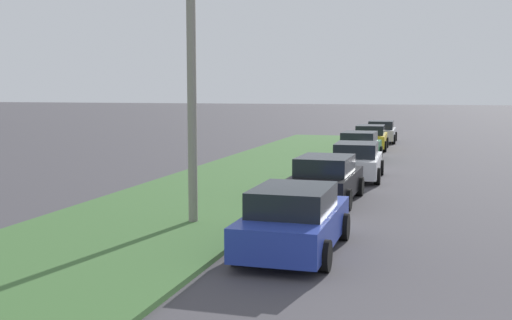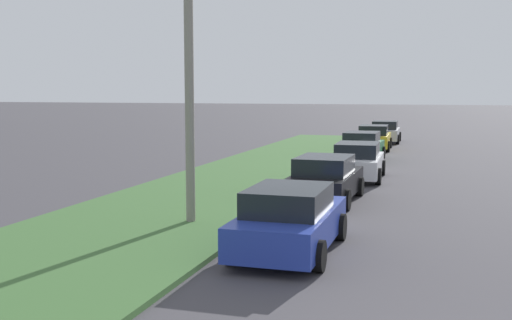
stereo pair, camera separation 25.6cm
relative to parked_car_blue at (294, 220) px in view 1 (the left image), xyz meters
The scene contains 8 objects.
grass_median 5.83m from the parked_car_blue, 49.20° to the left, with size 60.00×6.00×0.12m, color #3D6633.
parked_car_blue is the anchor object (origin of this frame).
parked_car_black 6.37m from the parked_car_blue, ahead, with size 4.33×2.08×1.47m.
parked_car_white 11.71m from the parked_car_blue, ahead, with size 4.36×2.13×1.47m.
parked_car_green 18.26m from the parked_car_blue, ahead, with size 4.32×2.05×1.47m.
parked_car_yellow 24.40m from the parked_car_blue, ahead, with size 4.36×2.14×1.47m.
parked_car_silver 29.90m from the parked_car_blue, ahead, with size 4.34×2.10×1.47m.
streetlight 5.02m from the parked_car_blue, 54.75° to the left, with size 0.99×2.83×7.50m.
Camera 1 is at (-6.82, 1.10, 3.54)m, focal length 43.46 mm.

